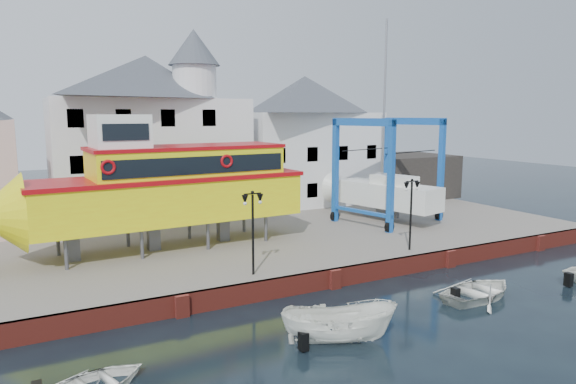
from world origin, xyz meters
name	(u,v)px	position (x,y,z in m)	size (l,w,h in m)	color
ground	(334,288)	(0.00, 0.00, 0.00)	(140.00, 140.00, 0.00)	black
hardstanding	(249,235)	(0.00, 11.00, 0.50)	(44.00, 22.00, 1.00)	slate
quay_wall	(333,278)	(0.00, 0.10, 0.50)	(44.00, 0.47, 1.00)	maroon
building_white_main	(151,134)	(-4.87, 18.39, 7.34)	(14.00, 8.30, 14.00)	white
building_white_right	(304,140)	(9.00, 19.00, 6.60)	(12.00, 8.00, 11.20)	white
shed_dark	(404,175)	(19.00, 17.00, 3.00)	(8.00, 7.00, 4.00)	black
lamp_post_left	(253,211)	(-4.00, 1.20, 4.17)	(1.12, 0.32, 4.20)	black
lamp_post_right	(411,196)	(6.00, 1.20, 4.17)	(1.12, 0.32, 4.20)	black
tour_boat	(152,187)	(-7.21, 8.19, 4.70)	(18.23, 5.29, 7.85)	#59595E
travel_lift	(378,187)	(9.93, 9.32, 3.43)	(7.90, 9.98, 14.60)	#1055A2
motorboat_a	(339,342)	(-3.30, -5.43, 0.00)	(1.71, 4.55, 1.76)	white
motorboat_b	(479,298)	(5.52, -4.44, 0.00)	(3.23, 4.53, 0.94)	white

